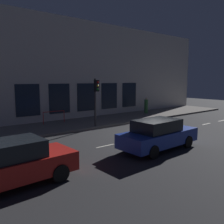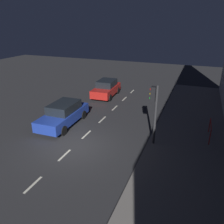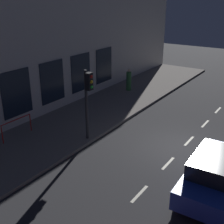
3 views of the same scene
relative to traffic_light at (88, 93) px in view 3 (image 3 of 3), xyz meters
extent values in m
plane|color=#28282B|center=(-4.22, -1.87, -2.57)|extent=(60.00, 60.00, 0.00)
cube|color=slate|center=(2.03, -1.87, -2.50)|extent=(4.50, 32.00, 0.15)
cube|color=beige|center=(4.58, -1.87, 1.88)|extent=(0.60, 32.00, 8.91)
cube|color=#192333|center=(4.25, -7.27, -0.56)|extent=(0.04, 1.92, 2.53)
cube|color=#192333|center=(4.25, -4.57, -0.56)|extent=(0.04, 1.92, 2.53)
cube|color=#192333|center=(4.25, -1.87, -0.56)|extent=(0.04, 1.92, 2.53)
cube|color=#192333|center=(4.25, 0.84, -0.56)|extent=(0.04, 1.92, 2.53)
cube|color=beige|center=(-4.22, -8.07, -2.57)|extent=(0.12, 1.20, 0.01)
cube|color=beige|center=(-4.22, -5.47, -2.57)|extent=(0.12, 1.20, 0.01)
cube|color=beige|center=(-4.22, -2.87, -2.57)|extent=(0.12, 1.20, 0.01)
cube|color=beige|center=(-4.22, -0.27, -2.57)|extent=(0.12, 1.20, 0.01)
cube|color=beige|center=(-4.22, 2.33, -2.57)|extent=(0.12, 1.20, 0.01)
cylinder|color=#2D2D30|center=(0.11, 0.00, -0.65)|extent=(0.14, 0.14, 3.54)
cube|color=black|center=(-0.09, 0.00, 0.60)|extent=(0.26, 0.32, 0.84)
sphere|color=red|center=(-0.23, 0.00, 0.85)|extent=(0.15, 0.15, 0.15)
sphere|color=gold|center=(-0.23, 0.00, 0.60)|extent=(0.15, 0.15, 0.15)
sphere|color=green|center=(-0.23, 0.00, 0.35)|extent=(0.15, 0.15, 0.15)
cube|color=#1E389E|center=(-6.43, 0.53, -1.94)|extent=(1.87, 4.59, 0.70)
cube|color=black|center=(-6.43, 0.71, -1.29)|extent=(1.61, 2.40, 0.60)
cylinder|color=black|center=(-5.57, -0.86, -2.25)|extent=(0.24, 0.65, 0.64)
cylinder|color=black|center=(-5.64, 1.96, -2.25)|extent=(0.24, 0.65, 0.64)
cylinder|color=#336B38|center=(2.56, -8.10, -1.71)|extent=(0.45, 0.45, 1.42)
sphere|color=beige|center=(2.56, -8.10, -0.90)|extent=(0.21, 0.21, 0.21)
cube|color=beige|center=(2.46, -8.08, -0.90)|extent=(0.05, 0.07, 0.06)
cylinder|color=red|center=(3.18, 1.00, -1.95)|extent=(0.05, 0.05, 0.95)
cylinder|color=red|center=(3.18, 2.79, -1.95)|extent=(0.05, 0.05, 0.95)
cylinder|color=red|center=(3.18, 1.90, -1.47)|extent=(0.05, 1.78, 0.05)
camera|label=1|loc=(-14.23, 9.88, 1.01)|focal=37.78mm
camera|label=2|loc=(2.10, -11.74, 4.30)|focal=35.96mm
camera|label=3|loc=(-8.49, 10.49, 4.42)|focal=47.37mm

